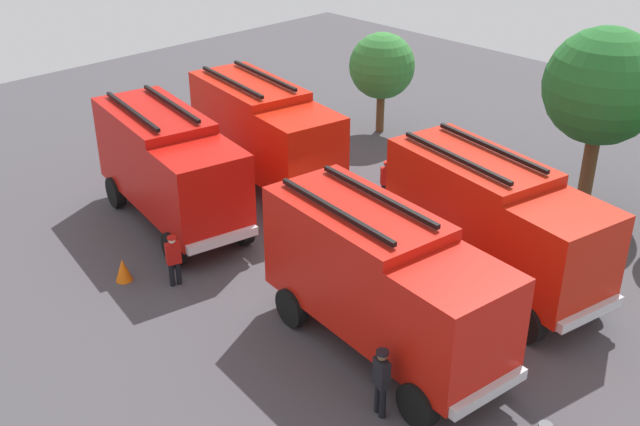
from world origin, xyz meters
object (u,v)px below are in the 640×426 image
at_px(firefighter_3, 381,379).
at_px(tree_1, 603,87).
at_px(tree_0, 382,66).
at_px(traffic_cone_0, 338,175).
at_px(firefighter_0, 387,180).
at_px(fire_truck_2, 264,130).
at_px(firefighter_4, 174,258).
at_px(traffic_cone_1, 123,270).
at_px(fire_truck_0, 169,164).
at_px(fire_truck_3, 494,218).
at_px(fire_truck_1, 382,277).

height_order(firefighter_3, tree_1, tree_1).
relative_size(firefighter_3, tree_0, 0.41).
distance_m(tree_0, traffic_cone_0, 6.37).
bearing_deg(tree_0, firefighter_0, -46.30).
distance_m(fire_truck_2, traffic_cone_0, 3.28).
bearing_deg(firefighter_3, traffic_cone_0, -112.94).
height_order(firefighter_4, traffic_cone_0, firefighter_4).
distance_m(fire_truck_2, traffic_cone_1, 8.12).
xyz_separation_m(fire_truck_0, fire_truck_2, (-0.20, 4.31, 0.00)).
xyz_separation_m(fire_truck_2, fire_truck_3, (9.93, 0.17, 0.00)).
distance_m(fire_truck_0, firefighter_3, 11.58).
bearing_deg(firefighter_4, tree_0, 125.42).
xyz_separation_m(fire_truck_1, traffic_cone_0, (-7.90, 6.46, -1.80)).
bearing_deg(tree_1, firefighter_0, -131.37).
distance_m(firefighter_3, tree_1, 14.40).
bearing_deg(traffic_cone_1, firefighter_4, 37.44).
bearing_deg(fire_truck_2, firefighter_3, -19.95).
distance_m(fire_truck_0, tree_1, 14.85).
xyz_separation_m(firefighter_0, traffic_cone_1, (-1.98, -9.55, -0.52)).
relative_size(fire_truck_3, firefighter_3, 4.17).
xyz_separation_m(traffic_cone_0, traffic_cone_1, (0.37, -9.50, 0.00)).
xyz_separation_m(fire_truck_1, traffic_cone_1, (-7.53, -3.04, -1.79)).
bearing_deg(tree_0, fire_truck_3, -33.42).
bearing_deg(tree_0, fire_truck_1, -48.06).
bearing_deg(fire_truck_0, traffic_cone_1, -47.05).
relative_size(firefighter_0, tree_0, 0.37).
distance_m(fire_truck_1, fire_truck_3, 4.70).
xyz_separation_m(firefighter_0, tree_0, (-4.93, 5.16, 2.06)).
xyz_separation_m(tree_0, traffic_cone_1, (2.95, -14.71, -2.58)).
distance_m(fire_truck_3, tree_1, 7.58).
xyz_separation_m(fire_truck_1, fire_truck_2, (-9.85, 4.53, 0.00)).
relative_size(fire_truck_2, tree_0, 1.71).
relative_size(fire_truck_0, traffic_cone_1, 10.41).
relative_size(fire_truck_1, fire_truck_3, 0.99).
bearing_deg(firefighter_0, firefighter_4, 120.63).
bearing_deg(fire_truck_0, traffic_cone_0, 84.39).
relative_size(fire_truck_0, firefighter_3, 4.16).
distance_m(fire_truck_0, firefighter_0, 7.61).
distance_m(fire_truck_1, firefighter_4, 6.70).
xyz_separation_m(firefighter_3, traffic_cone_1, (-9.22, -1.17, -0.66)).
relative_size(firefighter_4, tree_1, 0.26).
xyz_separation_m(fire_truck_2, tree_0, (-0.64, 7.14, 0.79)).
bearing_deg(fire_truck_3, tree_0, 157.38).
distance_m(fire_truck_3, firefighter_0, 6.05).
height_order(fire_truck_0, firefighter_4, fire_truck_0).
bearing_deg(traffic_cone_0, fire_truck_2, -135.29).
xyz_separation_m(fire_truck_0, traffic_cone_1, (2.11, -3.26, -1.79)).
xyz_separation_m(fire_truck_1, tree_0, (-10.48, 11.67, 0.79)).
distance_m(firefighter_4, tree_0, 14.51).
height_order(fire_truck_2, firefighter_0, fire_truck_2).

